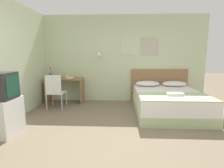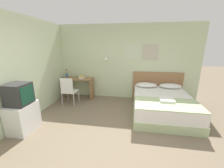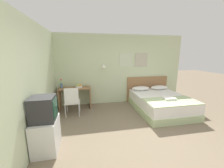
{
  "view_description": "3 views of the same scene",
  "coord_description": "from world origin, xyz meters",
  "px_view_note": "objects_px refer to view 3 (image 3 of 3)",
  "views": [
    {
      "loc": [
        0.09,
        -2.8,
        1.43
      ],
      "look_at": [
        -0.13,
        1.66,
        0.7
      ],
      "focal_mm": 28.0,
      "sensor_mm": 36.0,
      "label": 1
    },
    {
      "loc": [
        0.43,
        -2.31,
        1.92
      ],
      "look_at": [
        -0.22,
        1.77,
        0.76
      ],
      "focal_mm": 22.0,
      "sensor_mm": 36.0,
      "label": 2
    },
    {
      "loc": [
        -1.2,
        -2.53,
        1.93
      ],
      "look_at": [
        -0.42,
        1.49,
        1.03
      ],
      "focal_mm": 22.0,
      "sensor_mm": 36.0,
      "label": 3
    }
  ],
  "objects_px": {
    "headboard": "(147,89)",
    "desk_chair": "(72,100)",
    "pillow_left": "(141,88)",
    "flower_vase": "(61,85)",
    "tv_stand": "(46,135)",
    "pillow_right": "(159,87)",
    "desk": "(75,94)",
    "folded_towel_near_foot": "(169,98)",
    "television": "(43,109)",
    "bed": "(160,103)",
    "throw_blanket": "(172,101)",
    "fruit_bowl": "(79,86)"
  },
  "relations": [
    {
      "from": "tv_stand",
      "to": "desk_chair",
      "type": "bearing_deg",
      "value": 76.13
    },
    {
      "from": "headboard",
      "to": "desk_chair",
      "type": "bearing_deg",
      "value": -162.08
    },
    {
      "from": "desk",
      "to": "flower_vase",
      "type": "bearing_deg",
      "value": 170.57
    },
    {
      "from": "desk_chair",
      "to": "fruit_bowl",
      "type": "xyz_separation_m",
      "value": [
        0.2,
        0.69,
        0.26
      ]
    },
    {
      "from": "desk",
      "to": "folded_towel_near_foot",
      "type": "bearing_deg",
      "value": -23.87
    },
    {
      "from": "desk_chair",
      "to": "pillow_right",
      "type": "bearing_deg",
      "value": 11.47
    },
    {
      "from": "folded_towel_near_foot",
      "to": "pillow_right",
      "type": "bearing_deg",
      "value": 73.14
    },
    {
      "from": "flower_vase",
      "to": "folded_towel_near_foot",
      "type": "bearing_deg",
      "value": -22.05
    },
    {
      "from": "throw_blanket",
      "to": "tv_stand",
      "type": "bearing_deg",
      "value": -166.42
    },
    {
      "from": "headboard",
      "to": "television",
      "type": "bearing_deg",
      "value": -143.14
    },
    {
      "from": "bed",
      "to": "flower_vase",
      "type": "bearing_deg",
      "value": 164.97
    },
    {
      "from": "bed",
      "to": "flower_vase",
      "type": "relative_size",
      "value": 6.59
    },
    {
      "from": "pillow_right",
      "to": "folded_towel_near_foot",
      "type": "height_order",
      "value": "pillow_right"
    },
    {
      "from": "desk_chair",
      "to": "desk",
      "type": "bearing_deg",
      "value": 86.29
    },
    {
      "from": "folded_towel_near_foot",
      "to": "flower_vase",
      "type": "bearing_deg",
      "value": 157.95
    },
    {
      "from": "pillow_right",
      "to": "fruit_bowl",
      "type": "height_order",
      "value": "fruit_bowl"
    },
    {
      "from": "bed",
      "to": "folded_towel_near_foot",
      "type": "height_order",
      "value": "folded_towel_near_foot"
    },
    {
      "from": "headboard",
      "to": "desk_chair",
      "type": "height_order",
      "value": "headboard"
    },
    {
      "from": "pillow_left",
      "to": "pillow_right",
      "type": "distance_m",
      "value": 0.79
    },
    {
      "from": "throw_blanket",
      "to": "tv_stand",
      "type": "distance_m",
      "value": 3.42
    },
    {
      "from": "television",
      "to": "throw_blanket",
      "type": "bearing_deg",
      "value": 13.59
    },
    {
      "from": "desk",
      "to": "television",
      "type": "height_order",
      "value": "television"
    },
    {
      "from": "pillow_right",
      "to": "tv_stand",
      "type": "relative_size",
      "value": 1.06
    },
    {
      "from": "pillow_left",
      "to": "desk",
      "type": "bearing_deg",
      "value": 179.51
    },
    {
      "from": "throw_blanket",
      "to": "folded_towel_near_foot",
      "type": "height_order",
      "value": "folded_towel_near_foot"
    },
    {
      "from": "headboard",
      "to": "pillow_right",
      "type": "height_order",
      "value": "headboard"
    },
    {
      "from": "headboard",
      "to": "throw_blanket",
      "type": "distance_m",
      "value": 1.68
    },
    {
      "from": "bed",
      "to": "desk_chair",
      "type": "xyz_separation_m",
      "value": [
        -2.94,
        0.13,
        0.27
      ]
    },
    {
      "from": "desk_chair",
      "to": "headboard",
      "type": "bearing_deg",
      "value": 17.92
    },
    {
      "from": "desk_chair",
      "to": "television",
      "type": "distance_m",
      "value": 1.62
    },
    {
      "from": "desk_chair",
      "to": "folded_towel_near_foot",
      "type": "bearing_deg",
      "value": -11.27
    },
    {
      "from": "desk_chair",
      "to": "television",
      "type": "bearing_deg",
      "value": -103.76
    },
    {
      "from": "pillow_right",
      "to": "flower_vase",
      "type": "distance_m",
      "value": 3.75
    },
    {
      "from": "flower_vase",
      "to": "television",
      "type": "xyz_separation_m",
      "value": [
        0.04,
        -2.31,
        0.04
      ]
    },
    {
      "from": "throw_blanket",
      "to": "tv_stand",
      "type": "relative_size",
      "value": 2.35
    },
    {
      "from": "pillow_right",
      "to": "desk",
      "type": "bearing_deg",
      "value": 179.63
    },
    {
      "from": "flower_vase",
      "to": "television",
      "type": "distance_m",
      "value": 2.31
    },
    {
      "from": "pillow_right",
      "to": "television",
      "type": "height_order",
      "value": "television"
    },
    {
      "from": "flower_vase",
      "to": "bed",
      "type": "bearing_deg",
      "value": -15.03
    },
    {
      "from": "folded_towel_near_foot",
      "to": "tv_stand",
      "type": "height_order",
      "value": "tv_stand"
    },
    {
      "from": "pillow_left",
      "to": "tv_stand",
      "type": "bearing_deg",
      "value": -142.91
    },
    {
      "from": "flower_vase",
      "to": "tv_stand",
      "type": "distance_m",
      "value": 2.37
    },
    {
      "from": "throw_blanket",
      "to": "pillow_left",
      "type": "bearing_deg",
      "value": 105.57
    },
    {
      "from": "pillow_left",
      "to": "fruit_bowl",
      "type": "bearing_deg",
      "value": 179.59
    },
    {
      "from": "folded_towel_near_foot",
      "to": "television",
      "type": "height_order",
      "value": "television"
    },
    {
      "from": "headboard",
      "to": "pillow_left",
      "type": "height_order",
      "value": "headboard"
    },
    {
      "from": "pillow_left",
      "to": "desk_chair",
      "type": "distance_m",
      "value": 2.63
    },
    {
      "from": "bed",
      "to": "fruit_bowl",
      "type": "bearing_deg",
      "value": 163.38
    },
    {
      "from": "desk",
      "to": "flower_vase",
      "type": "relative_size",
      "value": 3.51
    },
    {
      "from": "pillow_left",
      "to": "desk_chair",
      "type": "xyz_separation_m",
      "value": [
        -2.54,
        -0.68,
        -0.08
      ]
    }
  ]
}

